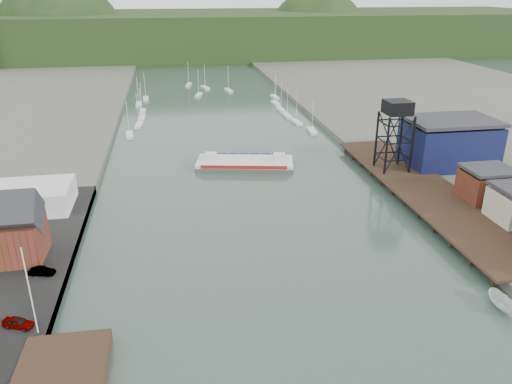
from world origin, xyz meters
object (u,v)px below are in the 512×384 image
object	(u,v)px
lift_tower	(397,112)
car_west_a	(18,323)
harbor_building	(2,233)
chain_ferry	(245,163)
motorboat	(504,304)

from	to	relation	value
lift_tower	car_west_a	distance (m)	85.59
harbor_building	lift_tower	bearing A→B (deg)	19.98
chain_ferry	car_west_a	xyz separation A→B (m)	(-38.04, -59.66, 1.30)
lift_tower	motorboat	size ratio (longest dim) A/B	2.76
lift_tower	motorboat	xyz separation A→B (m)	(-6.37, -51.86, -14.53)
chain_ferry	motorboat	size ratio (longest dim) A/B	4.32
lift_tower	chain_ferry	xyz separation A→B (m)	(-32.56, 13.17, -14.67)
chain_ferry	lift_tower	bearing A→B (deg)	-10.54
harbor_building	lift_tower	xyz separation A→B (m)	(77.00, 28.00, 9.56)
lift_tower	car_west_a	bearing A→B (deg)	-146.64
lift_tower	chain_ferry	bearing A→B (deg)	157.98
motorboat	chain_ferry	bearing A→B (deg)	108.95
chain_ferry	car_west_a	bearing A→B (deg)	-111.05
chain_ferry	motorboat	world-z (taller)	chain_ferry
car_west_a	motorboat	bearing A→B (deg)	-72.79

